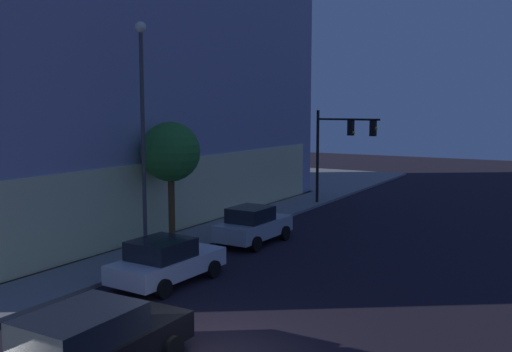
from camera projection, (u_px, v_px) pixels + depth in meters
modern_building at (42, 60)px, 32.08m from camera, size 28.45×21.19×17.53m
traffic_light_far_corner at (341, 139)px, 33.79m from camera, size 0.62×4.12×5.70m
street_lamp_sidewalk at (143, 113)px, 21.98m from camera, size 0.44×0.44×9.10m
sidewalk_tree at (171, 152)px, 24.35m from camera, size 2.58×2.58×5.23m
car_black at (90, 344)px, 12.27m from camera, size 4.77×2.23×1.65m
car_white at (166, 261)px, 19.21m from camera, size 4.27×2.27×1.56m
car_silver at (253, 225)px, 24.91m from camera, size 4.07×2.04×1.67m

